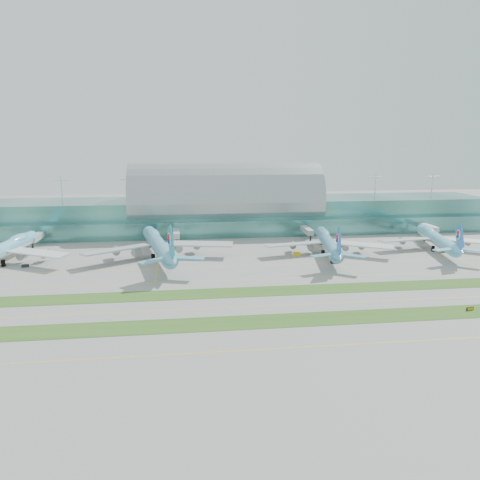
{
  "coord_description": "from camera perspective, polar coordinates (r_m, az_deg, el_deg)",
  "views": [
    {
      "loc": [
        -28.3,
        -166.19,
        56.46
      ],
      "look_at": [
        0.0,
        55.0,
        9.0
      ],
      "focal_mm": 35.0,
      "sensor_mm": 36.0,
      "label": 1
    }
  ],
  "objects": [
    {
      "name": "gse_g",
      "position": [
        264.25,
        23.67,
        -1.18
      ],
      "size": [
        4.32,
        2.48,
        1.53
      ],
      "primitive_type": "cube",
      "rotation": [
        0.0,
        0.0,
        0.14
      ],
      "color": "black",
      "rests_on": "ground"
    },
    {
      "name": "airliner_a",
      "position": [
        244.39,
        -27.18,
        -1.07
      ],
      "size": [
        69.18,
        79.21,
        21.84
      ],
      "rotation": [
        0.0,
        0.0,
        -0.15
      ],
      "color": "#66BCE1",
      "rests_on": "ground"
    },
    {
      "name": "grass_strip_far",
      "position": [
        179.64,
        2.16,
        -6.3
      ],
      "size": [
        420.0,
        12.0,
        0.08
      ],
      "primitive_type": "cube",
      "color": "#2D591E",
      "rests_on": "ground"
    },
    {
      "name": "airliner_c",
      "position": [
        240.3,
        10.67,
        -0.26
      ],
      "size": [
        63.58,
        72.97,
        20.16
      ],
      "rotation": [
        0.0,
        0.0,
        -0.18
      ],
      "color": "#59A0C5",
      "rests_on": "ground"
    },
    {
      "name": "airliner_b",
      "position": [
        231.65,
        -9.94,
        -0.47
      ],
      "size": [
        72.28,
        83.05,
        22.99
      ],
      "rotation": [
        0.0,
        0.0,
        0.19
      ],
      "color": "#5FAFD2",
      "rests_on": "ground"
    },
    {
      "name": "taxiway_sign_east",
      "position": [
        178.29,
        26.24,
        -7.53
      ],
      "size": [
        2.87,
        0.76,
        1.21
      ],
      "rotation": [
        0.0,
        0.0,
        0.15
      ],
      "color": "black",
      "rests_on": "ground"
    },
    {
      "name": "gse_f",
      "position": [
        224.4,
        11.39,
        -2.62
      ],
      "size": [
        3.44,
        2.1,
        1.39
      ],
      "primitive_type": "cube",
      "rotation": [
        0.0,
        0.0,
        0.18
      ],
      "color": "black",
      "rests_on": "ground"
    },
    {
      "name": "ground",
      "position": [
        177.78,
        2.26,
        -6.51
      ],
      "size": [
        700.0,
        700.0,
        0.0
      ],
      "primitive_type": "plane",
      "color": "gray",
      "rests_on": "ground"
    },
    {
      "name": "grass_strip_near",
      "position": [
        151.92,
        4.03,
        -9.82
      ],
      "size": [
        420.0,
        12.0,
        0.08
      ],
      "primitive_type": "cube",
      "color": "#2D591E",
      "rests_on": "ground"
    },
    {
      "name": "gse_c",
      "position": [
        226.01,
        -8.33,
        -2.35
      ],
      "size": [
        4.11,
        2.3,
        1.75
      ],
      "primitive_type": "cube",
      "rotation": [
        0.0,
        0.0,
        -0.14
      ],
      "color": "black",
      "rests_on": "ground"
    },
    {
      "name": "taxiline_b",
      "position": [
        164.77,
        3.08,
        -8.04
      ],
      "size": [
        420.0,
        0.35,
        0.01
      ],
      "primitive_type": "cube",
      "color": "yellow",
      "rests_on": "ground"
    },
    {
      "name": "taxiline_d",
      "position": [
        215.64,
        0.51,
        -3.16
      ],
      "size": [
        420.0,
        0.35,
        0.01
      ],
      "primitive_type": "cube",
      "color": "yellow",
      "rests_on": "ground"
    },
    {
      "name": "taxiline_a",
      "position": [
        134.0,
        5.74,
        -12.97
      ],
      "size": [
        420.0,
        0.35,
        0.01
      ],
      "primitive_type": "cube",
      "color": "yellow",
      "rests_on": "ground"
    },
    {
      "name": "gse_e",
      "position": [
        235.56,
        6.94,
        -1.72
      ],
      "size": [
        3.82,
        2.41,
        1.76
      ],
      "primitive_type": "cube",
      "rotation": [
        0.0,
        0.0,
        -0.17
      ],
      "color": "#DEBE0D",
      "rests_on": "ground"
    },
    {
      "name": "airliner_d",
      "position": [
        267.45,
        22.88,
        0.19
      ],
      "size": [
        60.95,
        70.22,
        19.52
      ],
      "rotation": [
        0.0,
        0.0,
        -0.22
      ],
      "color": "#6AC8E9",
      "rests_on": "ground"
    },
    {
      "name": "gse_h",
      "position": [
        271.74,
        25.1,
        -0.97
      ],
      "size": [
        3.67,
        1.69,
        1.46
      ],
      "primitive_type": "cube",
      "rotation": [
        0.0,
        0.0,
        -0.01
      ],
      "color": "black",
      "rests_on": "ground"
    },
    {
      "name": "taxiline_c",
      "position": [
        194.71,
        1.39,
        -4.84
      ],
      "size": [
        420.0,
        0.35,
        0.01
      ],
      "primitive_type": "cube",
      "color": "yellow",
      "rests_on": "ground"
    },
    {
      "name": "gse_b",
      "position": [
        234.57,
        -24.7,
        -2.87
      ],
      "size": [
        3.47,
        2.3,
        1.33
      ],
      "primitive_type": "cube",
      "rotation": [
        0.0,
        0.0,
        0.26
      ],
      "color": "black",
      "rests_on": "ground"
    },
    {
      "name": "terminal",
      "position": [
        299.33,
        -1.79,
        3.9
      ],
      "size": [
        340.0,
        69.1,
        36.0
      ],
      "color": "#3D7A75",
      "rests_on": "ground"
    },
    {
      "name": "gse_d",
      "position": [
        227.71,
        -5.3,
        -2.22
      ],
      "size": [
        3.54,
        2.35,
        1.35
      ],
      "primitive_type": "cube",
      "rotation": [
        0.0,
        0.0,
        -0.28
      ],
      "color": "black",
      "rests_on": "ground"
    }
  ]
}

